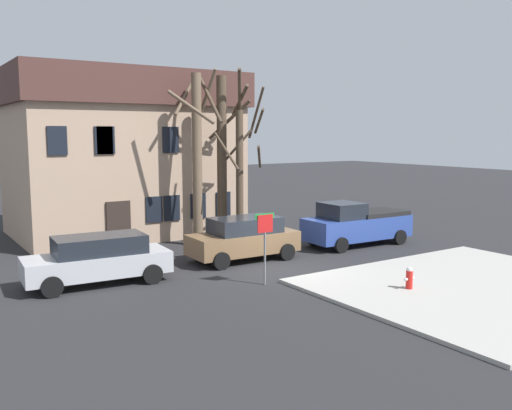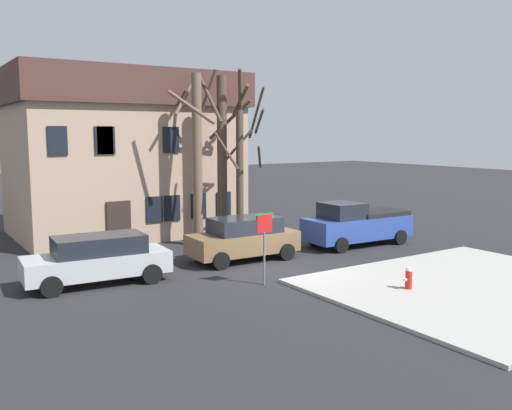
{
  "view_description": "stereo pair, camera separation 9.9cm",
  "coord_description": "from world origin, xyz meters",
  "px_view_note": "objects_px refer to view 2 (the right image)",
  "views": [
    {
      "loc": [
        -12.06,
        -16.4,
        5.11
      ],
      "look_at": [
        0.71,
        2.94,
        2.1
      ],
      "focal_mm": 38.92,
      "sensor_mm": 36.0,
      "label": 1
    },
    {
      "loc": [
        -11.98,
        -16.45,
        5.11
      ],
      "look_at": [
        0.71,
        2.94,
        2.1
      ],
      "focal_mm": 38.92,
      "sensor_mm": 36.0,
      "label": 2
    }
  ],
  "objects_px": {
    "tree_bare_near": "(197,155)",
    "building_main": "(123,152)",
    "bicycle_leaning": "(115,255)",
    "street_sign_pole": "(264,235)",
    "tree_bare_mid": "(223,153)",
    "fire_hydrant": "(409,278)",
    "car_silver_wagon": "(98,259)",
    "car_brown_wagon": "(244,238)",
    "tree_bare_far": "(241,171)",
    "pickup_truck_blue": "(357,224)"
  },
  "relations": [
    {
      "from": "tree_bare_near",
      "to": "tree_bare_mid",
      "type": "bearing_deg",
      "value": -2.89
    },
    {
      "from": "tree_bare_near",
      "to": "building_main",
      "type": "bearing_deg",
      "value": 106.68
    },
    {
      "from": "tree_bare_near",
      "to": "car_silver_wagon",
      "type": "distance_m",
      "value": 7.8
    },
    {
      "from": "tree_bare_far",
      "to": "car_brown_wagon",
      "type": "height_order",
      "value": "tree_bare_far"
    },
    {
      "from": "fire_hydrant",
      "to": "street_sign_pole",
      "type": "height_order",
      "value": "street_sign_pole"
    },
    {
      "from": "car_silver_wagon",
      "to": "pickup_truck_blue",
      "type": "relative_size",
      "value": 0.94
    },
    {
      "from": "tree_bare_mid",
      "to": "tree_bare_far",
      "type": "distance_m",
      "value": 1.25
    },
    {
      "from": "pickup_truck_blue",
      "to": "tree_bare_near",
      "type": "bearing_deg",
      "value": 147.37
    },
    {
      "from": "building_main",
      "to": "car_silver_wagon",
      "type": "distance_m",
      "value": 10.65
    },
    {
      "from": "pickup_truck_blue",
      "to": "street_sign_pole",
      "type": "bearing_deg",
      "value": -155.95
    },
    {
      "from": "pickup_truck_blue",
      "to": "car_brown_wagon",
      "type": "bearing_deg",
      "value": 177.77
    },
    {
      "from": "tree_bare_far",
      "to": "pickup_truck_blue",
      "type": "relative_size",
      "value": 1.37
    },
    {
      "from": "building_main",
      "to": "fire_hydrant",
      "type": "distance_m",
      "value": 16.54
    },
    {
      "from": "fire_hydrant",
      "to": "bicycle_leaning",
      "type": "bearing_deg",
      "value": 126.43
    },
    {
      "from": "tree_bare_far",
      "to": "pickup_truck_blue",
      "type": "distance_m",
      "value": 5.81
    },
    {
      "from": "tree_bare_mid",
      "to": "car_silver_wagon",
      "type": "xyz_separation_m",
      "value": [
        -7.18,
        -3.9,
        -3.33
      ]
    },
    {
      "from": "tree_bare_mid",
      "to": "tree_bare_far",
      "type": "bearing_deg",
      "value": -61.95
    },
    {
      "from": "building_main",
      "to": "street_sign_pole",
      "type": "bearing_deg",
      "value": -88.33
    },
    {
      "from": "tree_bare_mid",
      "to": "bicycle_leaning",
      "type": "bearing_deg",
      "value": -165.92
    },
    {
      "from": "tree_bare_near",
      "to": "fire_hydrant",
      "type": "bearing_deg",
      "value": -78.25
    },
    {
      "from": "fire_hydrant",
      "to": "tree_bare_mid",
      "type": "bearing_deg",
      "value": 94.77
    },
    {
      "from": "pickup_truck_blue",
      "to": "car_silver_wagon",
      "type": "bearing_deg",
      "value": -179.73
    },
    {
      "from": "tree_bare_near",
      "to": "bicycle_leaning",
      "type": "relative_size",
      "value": 4.76
    },
    {
      "from": "bicycle_leaning",
      "to": "street_sign_pole",
      "type": "bearing_deg",
      "value": -60.21
    },
    {
      "from": "tree_bare_near",
      "to": "bicycle_leaning",
      "type": "height_order",
      "value": "tree_bare_near"
    },
    {
      "from": "car_brown_wagon",
      "to": "building_main",
      "type": "bearing_deg",
      "value": 100.95
    },
    {
      "from": "building_main",
      "to": "fire_hydrant",
      "type": "xyz_separation_m",
      "value": [
        3.74,
        -15.7,
        -3.63
      ]
    },
    {
      "from": "tree_bare_mid",
      "to": "car_silver_wagon",
      "type": "bearing_deg",
      "value": -151.47
    },
    {
      "from": "building_main",
      "to": "pickup_truck_blue",
      "type": "xyz_separation_m",
      "value": [
        7.67,
        -9.13,
        -3.15
      ]
    },
    {
      "from": "tree_bare_near",
      "to": "car_brown_wagon",
      "type": "height_order",
      "value": "tree_bare_near"
    },
    {
      "from": "tree_bare_mid",
      "to": "pickup_truck_blue",
      "type": "xyz_separation_m",
      "value": [
        4.8,
        -3.85,
        -3.23
      ]
    },
    {
      "from": "pickup_truck_blue",
      "to": "street_sign_pole",
      "type": "height_order",
      "value": "street_sign_pole"
    },
    {
      "from": "car_silver_wagon",
      "to": "street_sign_pole",
      "type": "height_order",
      "value": "street_sign_pole"
    },
    {
      "from": "tree_bare_far",
      "to": "bicycle_leaning",
      "type": "height_order",
      "value": "tree_bare_far"
    },
    {
      "from": "street_sign_pole",
      "to": "bicycle_leaning",
      "type": "relative_size",
      "value": 1.46
    },
    {
      "from": "bicycle_leaning",
      "to": "tree_bare_near",
      "type": "bearing_deg",
      "value": 18.76
    },
    {
      "from": "car_brown_wagon",
      "to": "pickup_truck_blue",
      "type": "height_order",
      "value": "pickup_truck_blue"
    },
    {
      "from": "street_sign_pole",
      "to": "tree_bare_near",
      "type": "bearing_deg",
      "value": 80.51
    },
    {
      "from": "car_silver_wagon",
      "to": "bicycle_leaning",
      "type": "bearing_deg",
      "value": 59.95
    },
    {
      "from": "tree_bare_mid",
      "to": "fire_hydrant",
      "type": "relative_size",
      "value": 11.09
    },
    {
      "from": "street_sign_pole",
      "to": "building_main",
      "type": "bearing_deg",
      "value": 91.67
    },
    {
      "from": "tree_bare_far",
      "to": "car_brown_wagon",
      "type": "xyz_separation_m",
      "value": [
        -1.61,
        -2.76,
        -2.5
      ]
    },
    {
      "from": "building_main",
      "to": "car_brown_wagon",
      "type": "height_order",
      "value": "building_main"
    },
    {
      "from": "fire_hydrant",
      "to": "bicycle_leaning",
      "type": "distance_m",
      "value": 11.16
    },
    {
      "from": "tree_bare_mid",
      "to": "car_silver_wagon",
      "type": "height_order",
      "value": "tree_bare_mid"
    },
    {
      "from": "car_brown_wagon",
      "to": "bicycle_leaning",
      "type": "height_order",
      "value": "car_brown_wagon"
    },
    {
      "from": "car_brown_wagon",
      "to": "bicycle_leaning",
      "type": "relative_size",
      "value": 2.68
    },
    {
      "from": "fire_hydrant",
      "to": "building_main",
      "type": "bearing_deg",
      "value": 103.41
    },
    {
      "from": "bicycle_leaning",
      "to": "car_silver_wagon",
      "type": "bearing_deg",
      "value": -120.05
    },
    {
      "from": "car_silver_wagon",
      "to": "street_sign_pole",
      "type": "relative_size",
      "value": 2.01
    }
  ]
}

